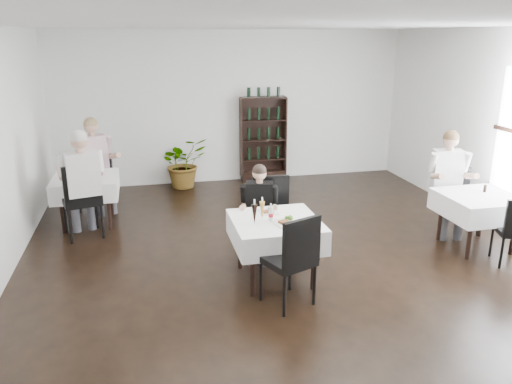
# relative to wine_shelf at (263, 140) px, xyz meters

# --- Properties ---
(room_shell) EXTENTS (9.00, 9.00, 9.00)m
(room_shell) POSITION_rel_wine_shelf_xyz_m (-0.60, -4.31, 0.65)
(room_shell) COLOR black
(room_shell) RESTS_ON ground
(wine_shelf) EXTENTS (0.90, 0.28, 1.75)m
(wine_shelf) POSITION_rel_wine_shelf_xyz_m (0.00, 0.00, 0.00)
(wine_shelf) COLOR black
(wine_shelf) RESTS_ON ground
(main_table) EXTENTS (1.03, 1.03, 0.77)m
(main_table) POSITION_rel_wine_shelf_xyz_m (-0.90, -4.31, -0.23)
(main_table) COLOR black
(main_table) RESTS_ON ground
(left_table) EXTENTS (0.98, 0.98, 0.77)m
(left_table) POSITION_rel_wine_shelf_xyz_m (-3.30, -1.81, -0.23)
(left_table) COLOR black
(left_table) RESTS_ON ground
(right_table) EXTENTS (0.98, 0.98, 0.77)m
(right_table) POSITION_rel_wine_shelf_xyz_m (2.10, -4.01, -0.23)
(right_table) COLOR black
(right_table) RESTS_ON ground
(potted_tree) EXTENTS (1.11, 1.04, 0.99)m
(potted_tree) POSITION_rel_wine_shelf_xyz_m (-1.63, -0.11, -0.35)
(potted_tree) COLOR #1D541C
(potted_tree) RESTS_ON ground
(main_chair_far) EXTENTS (0.55, 0.55, 1.08)m
(main_chair_far) POSITION_rel_wine_shelf_xyz_m (-0.76, -3.63, -0.23)
(main_chair_far) COLOR black
(main_chair_far) RESTS_ON ground
(main_chair_near) EXTENTS (0.64, 0.64, 1.07)m
(main_chair_near) POSITION_rel_wine_shelf_xyz_m (-0.89, -5.00, -0.24)
(main_chair_near) COLOR black
(main_chair_near) RESTS_ON ground
(left_chair_far) EXTENTS (0.60, 0.61, 1.03)m
(left_chair_far) POSITION_rel_wine_shelf_xyz_m (-3.20, -1.07, -0.26)
(left_chair_far) COLOR black
(left_chair_far) RESTS_ON ground
(left_chair_near) EXTENTS (0.64, 0.64, 1.14)m
(left_chair_near) POSITION_rel_wine_shelf_xyz_m (-3.29, -2.44, -0.19)
(left_chair_near) COLOR black
(left_chair_near) RESTS_ON ground
(right_chair_far) EXTENTS (0.45, 0.45, 0.95)m
(right_chair_far) POSITION_rel_wine_shelf_xyz_m (2.24, -3.38, -0.30)
(right_chair_far) COLOR black
(right_chair_far) RESTS_ON ground
(diner_main) EXTENTS (0.54, 0.57, 1.28)m
(diner_main) POSITION_rel_wine_shelf_xyz_m (-0.95, -3.68, -0.10)
(diner_main) COLOR #3C3C43
(diner_main) RESTS_ON ground
(diner_left_far) EXTENTS (0.72, 0.75, 1.59)m
(diner_left_far) POSITION_rel_wine_shelf_xyz_m (-3.17, -1.19, 0.08)
(diner_left_far) COLOR #3C3C43
(diner_left_far) RESTS_ON ground
(diner_left_near) EXTENTS (0.68, 0.72, 1.63)m
(diner_left_near) POSITION_rel_wine_shelf_xyz_m (-3.27, -2.43, 0.10)
(diner_left_near) COLOR #3C3C43
(diner_left_near) RESTS_ON ground
(diner_right_far) EXTENTS (0.64, 0.67, 1.56)m
(diner_right_far) POSITION_rel_wine_shelf_xyz_m (1.99, -3.41, 0.06)
(diner_right_far) COLOR #3C3C43
(diner_right_far) RESTS_ON ground
(plate_far) EXTENTS (0.22, 0.22, 0.07)m
(plate_far) POSITION_rel_wine_shelf_xyz_m (-0.92, -4.06, -0.06)
(plate_far) COLOR white
(plate_far) RESTS_ON main_table
(plate_near) EXTENTS (0.32, 0.32, 0.09)m
(plate_near) POSITION_rel_wine_shelf_xyz_m (-0.81, -4.46, -0.06)
(plate_near) COLOR white
(plate_near) RESTS_ON main_table
(pilsner_dark) EXTENTS (0.07, 0.07, 0.31)m
(pilsner_dark) POSITION_rel_wine_shelf_xyz_m (-1.18, -4.41, 0.05)
(pilsner_dark) COLOR black
(pilsner_dark) RESTS_ON main_table
(pilsner_lager) EXTENTS (0.07, 0.07, 0.28)m
(pilsner_lager) POSITION_rel_wine_shelf_xyz_m (-1.06, -4.27, 0.04)
(pilsner_lager) COLOR #B6812E
(pilsner_lager) RESTS_ON main_table
(coke_bottle) EXTENTS (0.06, 0.06, 0.22)m
(coke_bottle) POSITION_rel_wine_shelf_xyz_m (-0.97, -4.34, 0.01)
(coke_bottle) COLOR silver
(coke_bottle) RESTS_ON main_table
(napkin_cutlery) EXTENTS (0.21, 0.19, 0.02)m
(napkin_cutlery) POSITION_rel_wine_shelf_xyz_m (-0.62, -4.57, -0.07)
(napkin_cutlery) COLOR black
(napkin_cutlery) RESTS_ON main_table
(pepper_mill) EXTENTS (0.05, 0.05, 0.10)m
(pepper_mill) POSITION_rel_wine_shelf_xyz_m (2.25, -3.90, -0.02)
(pepper_mill) COLOR black
(pepper_mill) RESTS_ON right_table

